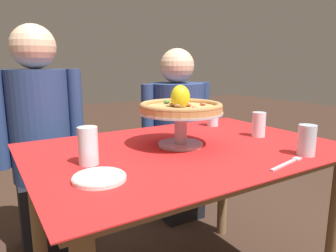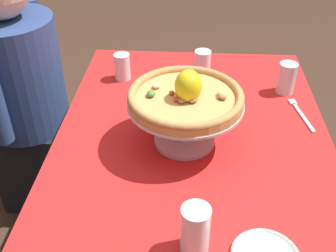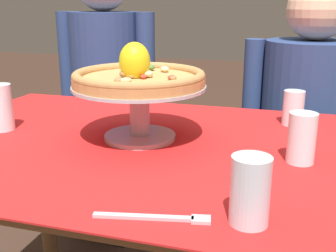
{
  "view_description": "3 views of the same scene",
  "coord_description": "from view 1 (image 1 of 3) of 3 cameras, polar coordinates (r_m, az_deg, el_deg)",
  "views": [
    {
      "loc": [
        -0.71,
        -1.0,
        1.07
      ],
      "look_at": [
        -0.06,
        0.04,
        0.82
      ],
      "focal_mm": 32.92,
      "sensor_mm": 36.0,
      "label": 1
    },
    {
      "loc": [
        -1.01,
        0.01,
        1.52
      ],
      "look_at": [
        -0.02,
        0.08,
        0.8
      ],
      "focal_mm": 43.8,
      "sensor_mm": 36.0,
      "label": 2
    },
    {
      "loc": [
        0.36,
        -0.95,
        1.08
      ],
      "look_at": [
        0.05,
        0.09,
        0.75
      ],
      "focal_mm": 44.36,
      "sensor_mm": 36.0,
      "label": 3
    }
  ],
  "objects": [
    {
      "name": "dining_table",
      "position": [
        1.3,
        3.25,
        -8.49
      ],
      "size": [
        1.24,
        0.87,
        0.73
      ],
      "color": "olive",
      "rests_on": "ground"
    },
    {
      "name": "side_plate",
      "position": [
        0.93,
        -12.61,
        -9.29
      ],
      "size": [
        0.16,
        0.16,
        0.02
      ],
      "color": "white",
      "rests_on": "dining_table"
    },
    {
      "name": "water_glass_side_left",
      "position": [
        1.07,
        -14.55,
        -4.01
      ],
      "size": [
        0.07,
        0.07,
        0.13
      ],
      "color": "white",
      "rests_on": "dining_table"
    },
    {
      "name": "diner_right",
      "position": [
        2.13,
        1.62,
        -1.9
      ],
      "size": [
        0.52,
        0.38,
        1.17
      ],
      "color": "black",
      "rests_on": "ground"
    },
    {
      "name": "water_glass_side_right",
      "position": [
        1.5,
        16.43,
        -0.01
      ],
      "size": [
        0.06,
        0.06,
        0.11
      ],
      "color": "white",
      "rests_on": "dining_table"
    },
    {
      "name": "dinner_fork",
      "position": [
        1.13,
        21.3,
        -6.4
      ],
      "size": [
        0.2,
        0.06,
        0.01
      ],
      "color": "#B7B7C1",
      "rests_on": "dining_table"
    },
    {
      "name": "water_glass_back_right",
      "position": [
        1.7,
        8.29,
        1.47
      ],
      "size": [
        0.06,
        0.06,
        0.1
      ],
      "color": "silver",
      "rests_on": "dining_table"
    },
    {
      "name": "diner_left",
      "position": [
        1.83,
        -22.33,
        -4.02
      ],
      "size": [
        0.47,
        0.33,
        1.27
      ],
      "color": "black",
      "rests_on": "ground"
    },
    {
      "name": "pizza_stand",
      "position": [
        1.26,
        2.37,
        0.44
      ],
      "size": [
        0.34,
        0.34,
        0.14
      ],
      "color": "#B7B7C1",
      "rests_on": "dining_table"
    },
    {
      "name": "water_glass_front_right",
      "position": [
        1.25,
        24.27,
        -2.77
      ],
      "size": [
        0.06,
        0.06,
        0.11
      ],
      "color": "silver",
      "rests_on": "dining_table"
    },
    {
      "name": "pizza",
      "position": [
        1.25,
        2.39,
        3.71
      ],
      "size": [
        0.34,
        0.34,
        0.11
      ],
      "color": "tan",
      "rests_on": "pizza_stand"
    }
  ]
}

